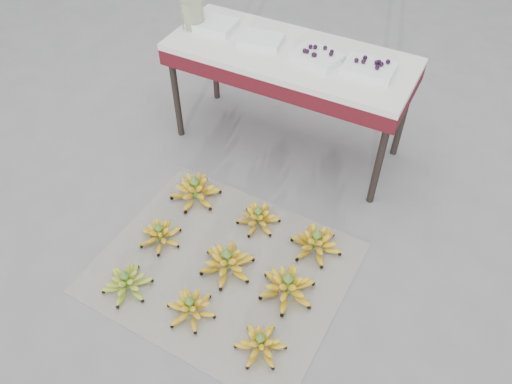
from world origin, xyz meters
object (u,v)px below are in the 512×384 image
at_px(bunch_mid_center, 227,262).
at_px(tray_right, 317,56).
at_px(newspaper_mat, 223,267).
at_px(bunch_back_left, 195,190).
at_px(vendor_table, 290,63).
at_px(glass_jar, 193,14).
at_px(bunch_back_center, 258,218).
at_px(tray_far_left, 213,24).
at_px(bunch_mid_left, 160,235).
at_px(bunch_back_right, 316,243).
at_px(bunch_mid_right, 287,286).
at_px(bunch_front_right, 260,344).
at_px(tray_far_right, 370,68).
at_px(bunch_front_center, 191,308).
at_px(bunch_front_left, 127,283).
at_px(tray_left, 261,40).

relative_size(bunch_mid_center, tray_right, 1.23).
relative_size(newspaper_mat, bunch_back_left, 3.37).
height_order(vendor_table, glass_jar, glass_jar).
height_order(bunch_back_center, tray_far_left, tray_far_left).
bearing_deg(bunch_mid_left, bunch_back_right, 27.39).
distance_m(bunch_back_center, bunch_back_right, 0.36).
xyz_separation_m(newspaper_mat, bunch_mid_right, (0.36, 0.01, 0.06)).
bearing_deg(bunch_front_right, bunch_back_left, 137.09).
bearing_deg(bunch_mid_right, tray_far_right, 72.83).
bearing_deg(bunch_mid_center, bunch_front_center, -112.41).
bearing_deg(newspaper_mat, bunch_front_left, -137.14).
relative_size(bunch_mid_center, tray_far_right, 1.32).
bearing_deg(bunch_back_left, bunch_mid_center, -59.63).
relative_size(bunch_back_center, tray_left, 1.08).
bearing_deg(bunch_back_right, tray_right, 126.83).
relative_size(vendor_table, tray_left, 5.37).
height_order(bunch_front_right, glass_jar, glass_jar).
xyz_separation_m(bunch_front_center, glass_jar, (-0.77, 1.35, 0.71)).
xyz_separation_m(bunch_front_left, tray_left, (0.04, 1.39, 0.65)).
xyz_separation_m(bunch_front_center, bunch_mid_center, (0.03, 0.31, 0.01)).
distance_m(bunch_front_center, bunch_back_center, 0.66).
height_order(bunch_front_right, tray_far_right, tray_far_right).
xyz_separation_m(bunch_back_left, vendor_table, (0.26, 0.70, 0.54)).
bearing_deg(bunch_mid_center, bunch_front_right, -59.10).
xyz_separation_m(bunch_mid_right, tray_far_right, (-0.04, 1.05, 0.64)).
bearing_deg(bunch_mid_left, newspaper_mat, 4.35).
distance_m(bunch_front_center, tray_far_left, 1.67).
bearing_deg(tray_right, tray_far_left, 176.67).
bearing_deg(bunch_mid_center, bunch_mid_left, 163.08).
relative_size(tray_far_right, glass_jar, 1.62).
bearing_deg(vendor_table, glass_jar, -178.54).
bearing_deg(bunch_mid_center, bunch_back_right, 25.41).
distance_m(bunch_front_left, tray_left, 1.53).
bearing_deg(bunch_back_right, newspaper_mat, -128.56).
bearing_deg(tray_far_left, bunch_back_left, -69.63).
bearing_deg(tray_far_left, tray_left, -4.12).
height_order(newspaper_mat, bunch_back_center, bunch_back_center).
height_order(tray_far_left, tray_left, tray_far_left).
relative_size(bunch_mid_left, bunch_mid_center, 0.70).
distance_m(tray_right, glass_jar, 0.80).
bearing_deg(bunch_mid_left, bunch_back_center, 44.02).
bearing_deg(bunch_back_center, glass_jar, 126.24).
relative_size(bunch_back_right, tray_far_left, 1.12).
bearing_deg(bunch_back_center, tray_left, 103.52).
xyz_separation_m(tray_left, tray_right, (0.36, -0.02, 0.00)).
distance_m(newspaper_mat, bunch_front_center, 0.31).
bearing_deg(bunch_back_left, bunch_front_right, -60.17).
height_order(bunch_back_left, vendor_table, vendor_table).
xyz_separation_m(bunch_back_center, tray_far_left, (-0.69, 0.73, 0.65)).
bearing_deg(vendor_table, tray_far_right, 0.32).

